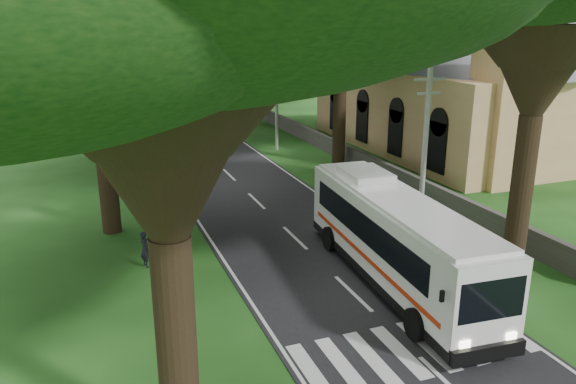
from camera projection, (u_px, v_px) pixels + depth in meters
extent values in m
plane|color=#194313|center=(379.00, 319.00, 19.34)|extent=(140.00, 140.00, 0.00)
cube|color=black|center=(212.00, 158.00, 41.69)|extent=(8.00, 120.00, 0.04)
cube|color=silver|center=(411.00, 350.00, 17.55)|extent=(8.00, 3.00, 0.01)
cube|color=#383533|center=(328.00, 144.00, 43.66)|extent=(0.35, 50.00, 1.20)
cube|color=tan|center=(443.00, 108.00, 44.15)|extent=(12.00, 22.00, 6.40)
pyramid|color=#595960|center=(449.00, 37.00, 42.56)|extent=(14.00, 24.00, 2.20)
cube|color=tan|center=(503.00, 105.00, 33.66)|extent=(3.00, 3.00, 10.00)
cone|color=#595960|center=(515.00, 3.00, 31.96)|extent=(4.00, 4.00, 1.60)
cylinder|color=gray|center=(424.00, 155.00, 25.39)|extent=(0.24, 0.24, 8.00)
cube|color=gray|center=(430.00, 79.00, 24.39)|extent=(1.60, 0.10, 0.10)
cube|color=gray|center=(429.00, 93.00, 24.56)|extent=(1.20, 0.10, 0.10)
cylinder|color=gray|center=(277.00, 99.00, 43.27)|extent=(0.24, 0.24, 8.00)
cube|color=gray|center=(276.00, 54.00, 42.27)|extent=(1.60, 0.10, 0.10)
cube|color=gray|center=(276.00, 62.00, 42.45)|extent=(1.20, 0.10, 0.10)
cylinder|color=gray|center=(215.00, 76.00, 61.15)|extent=(0.24, 0.24, 8.00)
cube|color=gray|center=(214.00, 44.00, 60.15)|extent=(1.60, 0.10, 0.10)
cube|color=gray|center=(214.00, 50.00, 60.33)|extent=(1.20, 0.10, 0.10)
cylinder|color=black|center=(177.00, 354.00, 12.41)|extent=(0.90, 0.90, 5.59)
cone|color=black|center=(163.00, 147.00, 11.03)|extent=(3.20, 3.20, 3.80)
cylinder|color=black|center=(107.00, 177.00, 26.56)|extent=(0.90, 0.90, 5.53)
cone|color=black|center=(97.00, 77.00, 25.18)|extent=(3.20, 3.20, 3.80)
cylinder|color=black|center=(99.00, 115.00, 42.78)|extent=(0.90, 0.90, 5.81)
cone|color=black|center=(92.00, 50.00, 41.37)|extent=(3.20, 3.20, 3.80)
cylinder|color=black|center=(80.00, 87.00, 58.45)|extent=(0.90, 0.90, 6.39)
cone|color=black|center=(74.00, 36.00, 56.95)|extent=(3.20, 3.20, 3.80)
cylinder|color=black|center=(521.00, 193.00, 22.73)|extent=(0.90, 0.90, 6.34)
cone|color=black|center=(537.00, 65.00, 21.24)|extent=(3.20, 3.20, 3.80)
cylinder|color=black|center=(339.00, 127.00, 39.13)|extent=(0.90, 0.90, 5.43)
cone|color=black|center=(341.00, 59.00, 37.77)|extent=(3.20, 3.20, 3.80)
ellipsoid|color=black|center=(343.00, 1.00, 36.67)|extent=(13.96, 13.96, 5.86)
cylinder|color=black|center=(255.00, 96.00, 55.04)|extent=(0.90, 0.90, 5.50)
cone|color=black|center=(254.00, 47.00, 53.67)|extent=(3.20, 3.20, 3.80)
ellipsoid|color=black|center=(253.00, 5.00, 52.55)|extent=(15.57, 15.57, 6.54)
cylinder|color=black|center=(220.00, 79.00, 71.52)|extent=(0.90, 0.90, 5.19)
cone|color=black|center=(219.00, 43.00, 70.20)|extent=(3.20, 3.20, 3.80)
ellipsoid|color=black|center=(218.00, 14.00, 69.18)|extent=(15.56, 15.56, 6.54)
cube|color=white|center=(396.00, 237.00, 21.51)|extent=(3.26, 11.97, 2.91)
cube|color=black|center=(393.00, 224.00, 21.66)|extent=(3.18, 9.81, 1.08)
cube|color=black|center=(394.00, 271.00, 21.93)|extent=(3.31, 12.01, 0.35)
cube|color=#B92D0C|center=(395.00, 253.00, 21.71)|extent=(3.23, 10.79, 0.18)
cube|color=white|center=(398.00, 200.00, 21.07)|extent=(3.03, 11.37, 0.18)
cylinder|color=black|center=(416.00, 324.00, 17.96)|extent=(0.42, 1.11, 1.08)
cylinder|color=black|center=(482.00, 313.00, 18.64)|extent=(0.42, 1.11, 1.08)
cylinder|color=black|center=(330.00, 239.00, 25.00)|extent=(0.42, 1.11, 1.08)
cylinder|color=black|center=(380.00, 233.00, 25.68)|extent=(0.42, 1.11, 1.08)
imported|color=navy|center=(132.00, 102.00, 65.23)|extent=(2.88, 4.63, 1.44)
imported|color=maroon|center=(153.00, 90.00, 75.35)|extent=(3.65, 5.56, 1.50)
imported|color=black|center=(145.00, 249.00, 23.27)|extent=(0.54, 0.66, 1.55)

